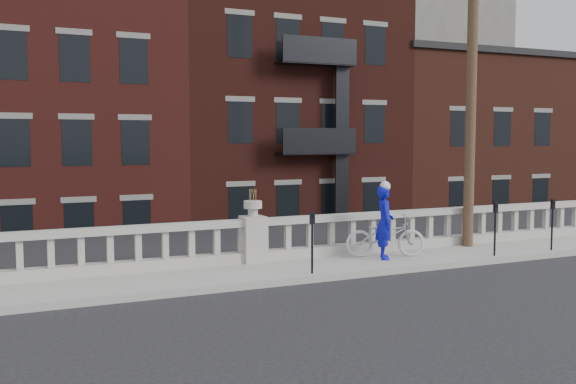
# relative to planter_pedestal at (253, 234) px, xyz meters

# --- Properties ---
(ground) EXTENTS (120.00, 120.00, 0.00)m
(ground) POSITION_rel_planter_pedestal_xyz_m (0.00, -3.95, -0.83)
(ground) COLOR black
(ground) RESTS_ON ground
(sidewalk) EXTENTS (32.00, 2.20, 0.15)m
(sidewalk) POSITION_rel_planter_pedestal_xyz_m (0.00, -0.95, -0.76)
(sidewalk) COLOR #9A978F
(sidewalk) RESTS_ON ground
(balustrade) EXTENTS (28.00, 0.34, 1.03)m
(balustrade) POSITION_rel_planter_pedestal_xyz_m (0.00, 0.00, -0.19)
(balustrade) COLOR #9A978F
(balustrade) RESTS_ON sidewalk
(planter_pedestal) EXTENTS (0.55, 0.55, 1.76)m
(planter_pedestal) POSITION_rel_planter_pedestal_xyz_m (0.00, 0.00, 0.00)
(planter_pedestal) COLOR #9A978F
(planter_pedestal) RESTS_ON sidewalk
(lower_level) EXTENTS (80.00, 44.00, 20.80)m
(lower_level) POSITION_rel_planter_pedestal_xyz_m (0.56, 19.09, 1.80)
(lower_level) COLOR #605E59
(lower_level) RESTS_ON ground
(utility_pole) EXTENTS (1.60, 0.28, 10.00)m
(utility_pole) POSITION_rel_planter_pedestal_xyz_m (6.20, -0.35, 4.41)
(utility_pole) COLOR #422D1E
(utility_pole) RESTS_ON sidewalk
(parking_meter_c) EXTENTS (0.10, 0.09, 1.36)m
(parking_meter_c) POSITION_rel_planter_pedestal_xyz_m (0.69, -1.80, 0.17)
(parking_meter_c) COLOR black
(parking_meter_c) RESTS_ON sidewalk
(parking_meter_d) EXTENTS (0.10, 0.09, 1.36)m
(parking_meter_d) POSITION_rel_planter_pedestal_xyz_m (5.84, -1.80, 0.17)
(parking_meter_d) COLOR black
(parking_meter_d) RESTS_ON sidewalk
(parking_meter_e) EXTENTS (0.10, 0.09, 1.36)m
(parking_meter_e) POSITION_rel_planter_pedestal_xyz_m (7.78, -1.80, 0.17)
(parking_meter_e) COLOR black
(parking_meter_e) RESTS_ON sidewalk
(bicycle) EXTENTS (2.10, 1.34, 1.04)m
(bicycle) POSITION_rel_planter_pedestal_xyz_m (3.26, -0.74, -0.16)
(bicycle) COLOR beige
(bicycle) RESTS_ON sidewalk
(cyclist) EXTENTS (0.67, 0.78, 1.81)m
(cyclist) POSITION_rel_planter_pedestal_xyz_m (3.08, -1.00, 0.22)
(cyclist) COLOR #0B0EAB
(cyclist) RESTS_ON sidewalk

